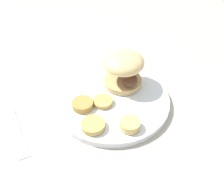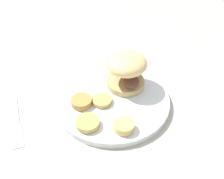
# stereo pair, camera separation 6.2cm
# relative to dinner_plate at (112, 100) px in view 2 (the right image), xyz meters

# --- Properties ---
(ground_plane) EXTENTS (4.00, 4.00, 0.00)m
(ground_plane) POSITION_rel_dinner_plate_xyz_m (0.00, 0.00, -0.01)
(ground_plane) COLOR #B2A899
(dinner_plate) EXTENTS (0.28, 0.28, 0.02)m
(dinner_plate) POSITION_rel_dinner_plate_xyz_m (0.00, 0.00, 0.00)
(dinner_plate) COLOR white
(dinner_plate) RESTS_ON ground_plane
(sandwich) EXTENTS (0.11, 0.10, 0.09)m
(sandwich) POSITION_rel_dinner_plate_xyz_m (0.05, -0.02, 0.06)
(sandwich) COLOR tan
(sandwich) RESTS_ON dinner_plate
(potato_round_0) EXTENTS (0.04, 0.04, 0.02)m
(potato_round_0) POSITION_rel_dinner_plate_xyz_m (-0.09, -0.05, 0.02)
(potato_round_0) COLOR #DBB766
(potato_round_0) RESTS_ON dinner_plate
(potato_round_1) EXTENTS (0.05, 0.05, 0.01)m
(potato_round_1) POSITION_rel_dinner_plate_xyz_m (-0.02, 0.02, 0.01)
(potato_round_1) COLOR tan
(potato_round_1) RESTS_ON dinner_plate
(potato_round_2) EXTENTS (0.05, 0.05, 0.01)m
(potato_round_2) POSITION_rel_dinner_plate_xyz_m (-0.10, 0.03, 0.01)
(potato_round_2) COLOR tan
(potato_round_2) RESTS_ON dinner_plate
(potato_round_3) EXTENTS (0.05, 0.05, 0.01)m
(potato_round_3) POSITION_rel_dinner_plate_xyz_m (-0.04, 0.07, 0.01)
(potato_round_3) COLOR #BC8942
(potato_round_3) RESTS_ON dinner_plate
(fork) EXTENTS (0.14, 0.10, 0.00)m
(fork) POSITION_rel_dinner_plate_xyz_m (-0.11, 0.20, -0.01)
(fork) COLOR silver
(fork) RESTS_ON ground_plane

